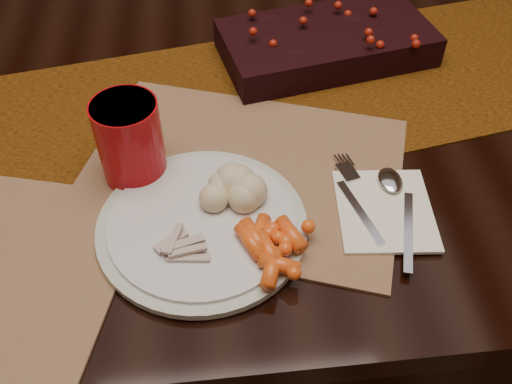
{
  "coord_description": "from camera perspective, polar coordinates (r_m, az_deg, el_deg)",
  "views": [
    {
      "loc": [
        -0.04,
        -0.77,
        1.32
      ],
      "look_at": [
        0.01,
        -0.28,
        0.8
      ],
      "focal_mm": 40.0,
      "sensor_mm": 36.0,
      "label": 1
    }
  ],
  "objects": [
    {
      "name": "floor",
      "position": [
        1.53,
        -1.52,
        -12.81
      ],
      "size": [
        5.0,
        5.0,
        0.0
      ],
      "primitive_type": "plane",
      "color": "black",
      "rests_on": "ground"
    },
    {
      "name": "dining_table",
      "position": [
        1.22,
        -1.87,
        -3.93
      ],
      "size": [
        1.8,
        1.0,
        0.75
      ],
      "primitive_type": "cube",
      "color": "black",
      "rests_on": "floor"
    },
    {
      "name": "table_runner",
      "position": [
        0.92,
        -1.45,
        8.96
      ],
      "size": [
        1.8,
        0.68,
        0.0
      ],
      "primitive_type": "cube",
      "rotation": [
        0.0,
        0.0,
        0.18
      ],
      "color": "#55390D",
      "rests_on": "dining_table"
    },
    {
      "name": "centerpiece",
      "position": [
        1.01,
        7.09,
        14.99
      ],
      "size": [
        0.38,
        0.25,
        0.07
      ],
      "primitive_type": null,
      "rotation": [
        0.0,
        0.0,
        0.2
      ],
      "color": "black",
      "rests_on": "table_runner"
    },
    {
      "name": "placemat_main",
      "position": [
        0.81,
        -1.38,
        2.16
      ],
      "size": [
        0.52,
        0.45,
        0.0
      ],
      "primitive_type": "cube",
      "rotation": [
        0.0,
        0.0,
        -0.34
      ],
      "color": "#996545",
      "rests_on": "dining_table"
    },
    {
      "name": "dinner_plate",
      "position": [
        0.73,
        -5.41,
        -3.24
      ],
      "size": [
        0.27,
        0.27,
        0.01
      ],
      "primitive_type": "cylinder",
      "rotation": [
        0.0,
        0.0,
        0.0
      ],
      "color": "silver",
      "rests_on": "placemat_main"
    },
    {
      "name": "baby_carrots",
      "position": [
        0.68,
        0.88,
        -5.98
      ],
      "size": [
        0.13,
        0.12,
        0.02
      ],
      "primitive_type": null,
      "rotation": [
        0.0,
        0.0,
        0.33
      ],
      "color": "#EF5315",
      "rests_on": "dinner_plate"
    },
    {
      "name": "mashed_potatoes",
      "position": [
        0.74,
        -2.69,
        0.95
      ],
      "size": [
        0.1,
        0.1,
        0.05
      ],
      "primitive_type": null,
      "rotation": [
        0.0,
        0.0,
        0.34
      ],
      "color": "tan",
      "rests_on": "dinner_plate"
    },
    {
      "name": "turkey_shreds",
      "position": [
        0.69,
        -7.9,
        -5.57
      ],
      "size": [
        0.08,
        0.08,
        0.02
      ],
      "primitive_type": null,
      "rotation": [
        0.0,
        0.0,
        0.36
      ],
      "color": "#B8A9A0",
      "rests_on": "dinner_plate"
    },
    {
      "name": "napkin",
      "position": [
        0.77,
        12.75,
        -1.76
      ],
      "size": [
        0.14,
        0.15,
        0.0
      ],
      "primitive_type": "cube",
      "rotation": [
        0.0,
        0.0,
        -0.09
      ],
      "color": "white",
      "rests_on": "placemat_main"
    },
    {
      "name": "fork",
      "position": [
        0.77,
        10.03,
        -0.89
      ],
      "size": [
        0.06,
        0.15,
        0.0
      ],
      "primitive_type": null,
      "rotation": [
        0.0,
        0.0,
        0.26
      ],
      "color": "silver",
      "rests_on": "napkin"
    },
    {
      "name": "spoon",
      "position": [
        0.76,
        14.41,
        -2.2
      ],
      "size": [
        0.08,
        0.17,
        0.0
      ],
      "primitive_type": null,
      "rotation": [
        0.0,
        0.0,
        -0.29
      ],
      "color": "white",
      "rests_on": "napkin"
    },
    {
      "name": "red_cup",
      "position": [
        0.78,
        -12.48,
        5.0
      ],
      "size": [
        0.09,
        0.09,
        0.12
      ],
      "primitive_type": "cylinder",
      "rotation": [
        0.0,
        0.0,
        0.06
      ],
      "color": "#A3070C",
      "rests_on": "placemat_main"
    }
  ]
}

